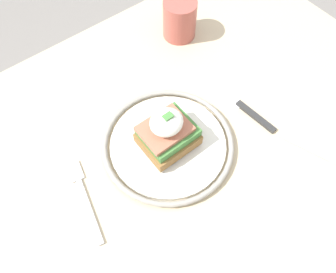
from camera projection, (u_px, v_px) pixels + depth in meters
name	position (u px, v px, depth m)	size (l,w,h in m)	color
ground_plane	(177.00, 243.00, 1.23)	(6.00, 6.00, 0.00)	gray
dining_table	(185.00, 180.00, 0.69)	(1.02, 0.79, 0.73)	#C6B28E
plate	(168.00, 144.00, 0.60)	(0.24, 0.24, 0.02)	silver
sandwich	(167.00, 132.00, 0.56)	(0.09, 0.08, 0.09)	olive
fork	(85.00, 197.00, 0.55)	(0.05, 0.16, 0.00)	silver
knife	(240.00, 105.00, 0.65)	(0.03, 0.20, 0.01)	#2D2D2D
cup	(180.00, 19.00, 0.71)	(0.07, 0.07, 0.09)	#AD5147
napkin	(320.00, 132.00, 0.62)	(0.10, 0.13, 0.01)	beige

